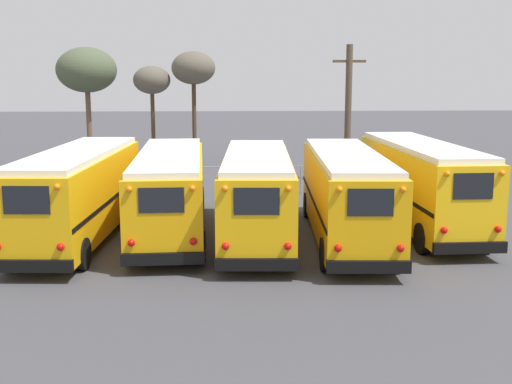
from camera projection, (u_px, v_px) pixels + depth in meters
The scene contains 11 objects.
ground_plane at pixel (256, 234), 24.00m from camera, with size 160.00×160.00×0.00m, color #424247.
school_bus_0 at pixel (79, 191), 22.95m from camera, with size 3.03×10.31×3.23m.
school_bus_1 at pixel (170, 189), 23.93m from camera, with size 2.90×10.84×3.05m.
school_bus_2 at pixel (257, 193), 22.83m from camera, with size 2.86×9.64×3.15m.
school_bus_3 at pixel (346, 193), 22.84m from camera, with size 2.90×10.30×3.18m.
school_bus_4 at pixel (420, 182), 24.64m from camera, with size 2.70×9.97×3.31m.
utility_pole at pixel (348, 112), 35.06m from camera, with size 1.80×0.36×7.46m.
bare_tree_0 at pixel (152, 81), 41.81m from camera, with size 2.42×2.42×6.41m.
bare_tree_1 at pixel (87, 71), 42.06m from camera, with size 3.94×3.94×7.63m.
bare_tree_2 at pixel (193, 69), 41.84m from camera, with size 2.86×2.86×7.35m.
fence_line at pixel (249, 175), 31.66m from camera, with size 20.80×0.06×1.42m.
Camera 1 is at (-1.03, -23.29, 5.91)m, focal length 45.00 mm.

